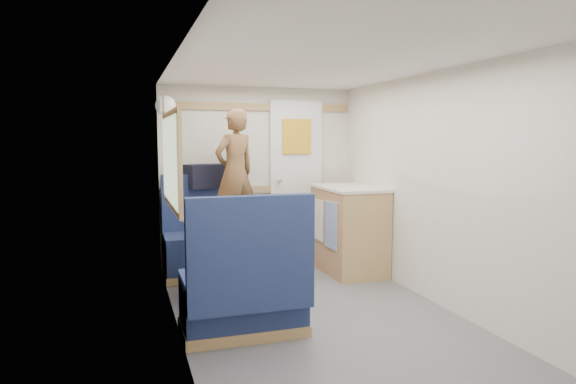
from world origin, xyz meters
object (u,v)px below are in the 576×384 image
object	(u,v)px
tray	(232,220)
dinette_table	(222,237)
duffel_bag	(210,176)
orange_fruit	(247,217)
person	(235,172)
bench_near	(245,295)
pepper_grinder	(217,211)
galley_counter	(349,229)
cheese_block	(228,217)
beer_glass	(233,213)
tumbler_left	(207,222)
tumbler_mid	(216,212)
wine_glass	(222,207)
bread_loaf	(242,210)
bench_far	(207,247)
dome_light	(166,106)

from	to	relation	value
tray	dinette_table	bearing A→B (deg)	121.13
duffel_bag	orange_fruit	size ratio (longest dim) A/B	6.56
person	orange_fruit	bearing A→B (deg)	59.25
bench_near	pepper_grinder	size ratio (longest dim) A/B	10.33
galley_counter	cheese_block	bearing A→B (deg)	-155.12
dinette_table	beer_glass	world-z (taller)	beer_glass
bench_near	dinette_table	bearing A→B (deg)	90.00
tray	tumbler_left	distance (m)	0.37
orange_fruit	tumbler_mid	bearing A→B (deg)	117.02
tray	wine_glass	size ratio (longest dim) A/B	2.13
dinette_table	wine_glass	world-z (taller)	wine_glass
bread_loaf	dinette_table	bearing A→B (deg)	-142.57
cheese_block	duffel_bag	bearing A→B (deg)	87.72
person	tumbler_mid	distance (m)	0.76
dinette_table	pepper_grinder	size ratio (longest dim) A/B	9.05
person	duffel_bag	size ratio (longest dim) A/B	2.44
tray	bread_loaf	distance (m)	0.32
cheese_block	tumbler_mid	world-z (taller)	tumbler_mid
bench_far	cheese_block	size ratio (longest dim) A/B	9.47
dome_light	bread_loaf	world-z (taller)	dome_light
tray	orange_fruit	world-z (taller)	orange_fruit
dome_light	tumbler_left	bearing A→B (deg)	-80.56
person	beer_glass	distance (m)	0.78
galley_counter	pepper_grinder	xyz separation A→B (m)	(-1.48, -0.37, 0.30)
person	pepper_grinder	xyz separation A→B (m)	(-0.29, -0.59, -0.32)
tray	dome_light	bearing A→B (deg)	115.42
tray	pepper_grinder	world-z (taller)	pepper_grinder
bench_near	dome_light	size ratio (longest dim) A/B	5.25
duffel_bag	cheese_block	xyz separation A→B (m)	(-0.05, -1.24, -0.27)
duffel_bag	beer_glass	world-z (taller)	duffel_bag
dinette_table	tumbler_left	xyz separation A→B (m)	(-0.19, -0.38, 0.21)
duffel_bag	pepper_grinder	bearing A→B (deg)	-113.75
bench_far	tray	distance (m)	1.07
tray	tumbler_mid	bearing A→B (deg)	110.49
bench_far	galley_counter	size ratio (longest dim) A/B	1.14
person	tumbler_left	distance (m)	1.27
dome_light	person	xyz separation A→B (m)	(0.67, -0.08, -0.66)
dome_light	tumbler_left	size ratio (longest dim) A/B	1.92
duffel_bag	person	bearing A→B (deg)	-78.68
galley_counter	tumbler_left	world-z (taller)	galley_counter
tray	orange_fruit	distance (m)	0.18
tray	pepper_grinder	distance (m)	0.30
bench_near	tray	distance (m)	0.87
tumbler_left	duffel_bag	bearing A→B (deg)	79.87
galley_counter	wine_glass	bearing A→B (deg)	-157.11
tumbler_mid	person	bearing A→B (deg)	63.51
duffel_bag	tumbler_mid	world-z (taller)	duffel_bag
bench_far	person	xyz separation A→B (m)	(0.28, -0.10, 0.79)
tumbler_left	bread_loaf	bearing A→B (deg)	53.33
bread_loaf	pepper_grinder	bearing A→B (deg)	176.81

